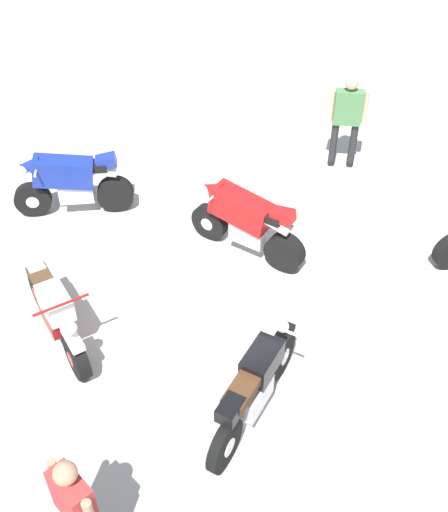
% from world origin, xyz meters
% --- Properties ---
extents(ground_plane, '(40.00, 40.00, 0.00)m').
position_xyz_m(ground_plane, '(0.00, 0.00, 0.00)').
color(ground_plane, '#B7B2A8').
extents(motorcycle_cream_vintage, '(0.70, 1.95, 1.07)m').
position_xyz_m(motorcycle_cream_vintage, '(2.34, 0.31, 0.49)').
color(motorcycle_cream_vintage, black).
rests_on(motorcycle_cream_vintage, ground).
extents(motorcycle_black_cruiser, '(1.69, 1.43, 1.09)m').
position_xyz_m(motorcycle_black_cruiser, '(0.42, 2.38, 0.52)').
color(motorcycle_black_cruiser, black).
rests_on(motorcycle_black_cruiser, ground).
extents(motorcycle_red_sportbike, '(1.28, 1.70, 1.14)m').
position_xyz_m(motorcycle_red_sportbike, '(-0.66, -0.43, 0.59)').
color(motorcycle_red_sportbike, black).
rests_on(motorcycle_red_sportbike, ground).
extents(motorcycle_blue_sportbike, '(1.93, 0.82, 1.14)m').
position_xyz_m(motorcycle_blue_sportbike, '(1.58, -2.43, 0.59)').
color(motorcycle_blue_sportbike, black).
rests_on(motorcycle_blue_sportbike, ground).
extents(person_in_red_shirt, '(0.44, 0.62, 1.61)m').
position_xyz_m(person_in_red_shirt, '(2.60, 3.28, 0.91)').
color(person_in_red_shirt, '#262628').
rests_on(person_in_red_shirt, ground).
extents(person_in_green_shirt, '(0.63, 0.49, 1.75)m').
position_xyz_m(person_in_green_shirt, '(-3.29, -2.06, 1.01)').
color(person_in_green_shirt, '#262628').
rests_on(person_in_green_shirt, ground).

